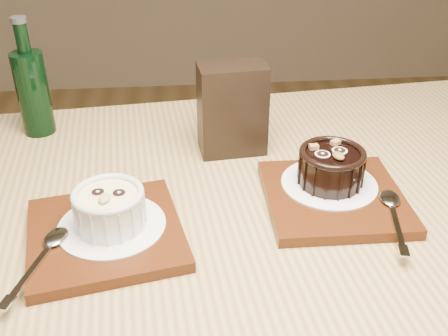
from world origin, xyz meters
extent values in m
cube|color=olive|center=(0.16, 0.17, 0.73)|extent=(1.27, 0.91, 0.04)
cylinder|color=olive|center=(0.68, 0.57, 0.35)|extent=(0.06, 0.06, 0.71)
cube|color=#49200C|center=(0.02, 0.16, 0.76)|extent=(0.21, 0.21, 0.01)
cylinder|color=white|center=(0.03, 0.17, 0.77)|extent=(0.13, 0.13, 0.00)
cylinder|color=silver|center=(0.03, 0.17, 0.79)|extent=(0.08, 0.08, 0.04)
cylinder|color=#FFED9B|center=(0.03, 0.17, 0.81)|extent=(0.07, 0.07, 0.00)
torus|color=silver|center=(0.03, 0.17, 0.81)|extent=(0.09, 0.09, 0.01)
cylinder|color=black|center=(0.02, 0.17, 0.81)|extent=(0.02, 0.02, 0.00)
cylinder|color=black|center=(0.04, 0.17, 0.81)|extent=(0.02, 0.02, 0.00)
ellipsoid|color=tan|center=(0.03, 0.15, 0.81)|extent=(0.02, 0.02, 0.01)
cube|color=#49200C|center=(0.32, 0.21, 0.76)|extent=(0.18, 0.18, 0.01)
cylinder|color=white|center=(0.32, 0.24, 0.77)|extent=(0.13, 0.13, 0.00)
cylinder|color=black|center=(0.32, 0.24, 0.79)|extent=(0.08, 0.08, 0.04)
cylinder|color=black|center=(0.32, 0.24, 0.81)|extent=(0.07, 0.07, 0.00)
torus|color=black|center=(0.32, 0.24, 0.81)|extent=(0.09, 0.09, 0.01)
cylinder|color=black|center=(0.30, 0.24, 0.81)|extent=(0.02, 0.02, 0.00)
cylinder|color=black|center=(0.33, 0.24, 0.81)|extent=(0.02, 0.02, 0.00)
ellipsoid|color=brown|center=(0.32, 0.22, 0.82)|extent=(0.02, 0.02, 0.01)
cube|color=brown|center=(0.29, 0.25, 0.82)|extent=(0.01, 0.01, 0.01)
cube|color=brown|center=(0.33, 0.26, 0.82)|extent=(0.02, 0.01, 0.01)
cube|color=black|center=(0.20, 0.37, 0.82)|extent=(0.11, 0.07, 0.14)
cylinder|color=black|center=(-0.12, 0.46, 0.82)|extent=(0.05, 0.05, 0.14)
cylinder|color=black|center=(-0.12, 0.46, 0.91)|extent=(0.02, 0.02, 0.05)
cylinder|color=#333333|center=(-0.12, 0.46, 0.94)|extent=(0.02, 0.02, 0.01)
camera|label=1|loc=(0.12, -0.35, 1.15)|focal=42.00mm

